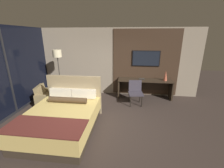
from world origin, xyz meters
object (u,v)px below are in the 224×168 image
vase_tall (166,76)px  bed (62,118)px  floor_lamp (58,58)px  desk_chair (135,90)px  armchair_by_window (50,99)px  desk (145,85)px  book (142,79)px  tv (146,58)px

vase_tall → bed: bearing=-141.4°
floor_lamp → vase_tall: floor_lamp is taller
desk_chair → armchair_by_window: size_ratio=0.90×
desk_chair → desk: bearing=52.1°
desk_chair → floor_lamp: (-3.08, 0.29, 1.13)m
desk → armchair_by_window: armchair_by_window is taller
bed → floor_lamp: floor_lamp is taller
vase_tall → book: vase_tall is taller
desk_chair → vase_tall: (1.18, 0.63, 0.44)m
book → floor_lamp: bearing=-173.0°
desk_chair → armchair_by_window: bearing=-177.9°
desk → book: bearing=168.4°
bed → armchair_by_window: (-1.14, 1.40, -0.09)m
tv → floor_lamp: size_ratio=0.57×
bed → desk_chair: size_ratio=2.47×
book → bed: bearing=-131.0°
bed → tv: tv is taller
armchair_by_window → floor_lamp: bearing=-16.1°
desk → tv: 1.09m
floor_lamp → vase_tall: 4.33m
floor_lamp → book: (3.35, 0.41, -0.87)m
desk_chair → book: (0.27, 0.70, 0.26)m
desk_chair → vase_tall: 1.41m
desk → vase_tall: vase_tall is taller
desk → armchair_by_window: (-3.55, -1.20, -0.28)m
bed → book: bearing=49.0°
desk → floor_lamp: size_ratio=1.11×
desk_chair → tv: bearing=58.9°
bed → desk: bed is taller
bed → desk_chair: (2.01, 1.92, 0.18)m
tv → armchair_by_window: tv is taller
desk → floor_lamp: 3.68m
bed → vase_tall: bearing=38.6°
tv → armchair_by_window: (-3.55, -1.43, -1.34)m
bed → floor_lamp: size_ratio=1.12×
bed → floor_lamp: 2.78m
bed → desk: size_ratio=1.01×
desk → vase_tall: bearing=-3.3°
bed → armchair_by_window: 1.81m
tv → floor_lamp: (-3.48, -0.62, 0.06)m
bed → vase_tall: 4.14m
desk → floor_lamp: (-3.48, -0.38, 1.12)m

